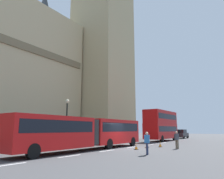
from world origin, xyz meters
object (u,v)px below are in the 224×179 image
traffic_cone_middle (147,145)px  pedestrian_by_kerb (177,139)px  articulated_bus (87,131)px  pedestrian_near_cones (147,142)px  sedan_lead (182,134)px  traffic_cone_west (136,147)px  traffic_cone_east (160,144)px  street_lamp (67,119)px  double_decker_bus (161,124)px

traffic_cone_middle → pedestrian_by_kerb: size_ratio=0.34×
articulated_bus → pedestrian_by_kerb: (6.09, -6.49, -0.83)m
pedestrian_near_cones → pedestrian_by_kerb: size_ratio=1.00×
sedan_lead → traffic_cone_west: size_ratio=7.59×
traffic_cone_east → pedestrian_near_cones: size_ratio=0.34×
pedestrian_by_kerb → pedestrian_near_cones: bearing=177.1°
sedan_lead → street_lamp: size_ratio=0.83×
pedestrian_by_kerb → traffic_cone_middle: bearing=102.0°
pedestrian_by_kerb → double_decker_bus: bearing=27.0°
traffic_cone_east → pedestrian_near_cones: pedestrian_near_cones is taller
traffic_cone_east → pedestrian_by_kerb: 2.50m
traffic_cone_west → pedestrian_near_cones: pedestrian_near_cones is taller
traffic_cone_west → traffic_cone_east: (4.21, -0.71, 0.00)m
double_decker_bus → street_lamp: bearing=165.3°
double_decker_bus → pedestrian_by_kerb: (-12.72, -6.50, -1.80)m
traffic_cone_middle → articulated_bus: bearing=147.1°
traffic_cone_middle → double_decker_bus: bearing=14.8°
traffic_cone_middle → pedestrian_near_cones: bearing=-154.8°
double_decker_bus → sedan_lead: 11.67m
double_decker_bus → pedestrian_near_cones: double_decker_bus is taller
street_lamp → pedestrian_near_cones: 11.05m
articulated_bus → traffic_cone_east: bearing=-31.1°
traffic_cone_west → pedestrian_near_cones: size_ratio=0.34×
articulated_bus → pedestrian_by_kerb: articulated_bus is taller
articulated_bus → double_decker_bus: (18.81, 0.00, 0.96)m
sedan_lead → pedestrian_by_kerb: 25.13m
pedestrian_near_cones → pedestrian_by_kerb: bearing=-2.9°
traffic_cone_middle → street_lamp: 9.31m
double_decker_bus → traffic_cone_middle: (-13.35, -3.53, -2.43)m
sedan_lead → traffic_cone_middle: sedan_lead is taller
sedan_lead → pedestrian_by_kerb: (-24.25, -6.58, -0.00)m
traffic_cone_middle → pedestrian_by_kerb: pedestrian_by_kerb is taller
street_lamp → sedan_lead: bearing=-8.8°
traffic_cone_east → pedestrian_near_cones: 7.58m
double_decker_bus → traffic_cone_west: bearing=-167.2°
double_decker_bus → pedestrian_near_cones: 20.05m
traffic_cone_west → street_lamp: bearing=99.0°
articulated_bus → double_decker_bus: size_ratio=1.77×
traffic_cone_west → traffic_cone_middle: size_ratio=1.00×
double_decker_bus → pedestrian_by_kerb: size_ratio=5.41×
sedan_lead → articulated_bus: bearing=-179.8°
traffic_cone_west → traffic_cone_middle: bearing=1.8°
traffic_cone_east → street_lamp: street_lamp is taller
articulated_bus → traffic_cone_west: size_ratio=27.84×
street_lamp → pedestrian_by_kerb: (4.44, -11.00, -2.14)m
double_decker_bus → traffic_cone_west: size_ratio=15.76×
articulated_bus → pedestrian_by_kerb: bearing=-46.9°
traffic_cone_west → articulated_bus: bearing=129.1°
traffic_cone_middle → traffic_cone_east: same height
traffic_cone_east → pedestrian_near_cones: (-7.32, -1.86, 0.63)m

